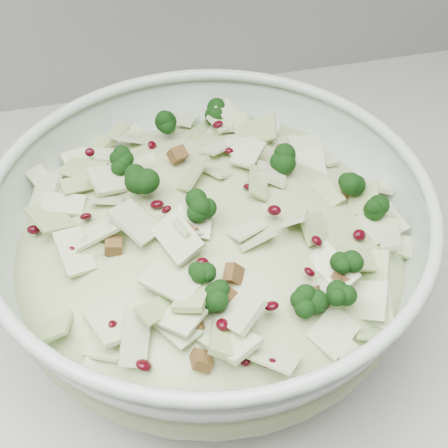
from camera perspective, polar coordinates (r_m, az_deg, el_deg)
The scene contains 3 objects.
counter at distance 1.08m, azimuth 10.87°, elevation -14.95°, with size 3.60×0.60×0.90m, color beige.
mixing_bowl at distance 0.54m, azimuth -1.27°, elevation -2.54°, with size 0.48×0.48×0.15m.
salad at distance 0.53m, azimuth -1.31°, elevation -0.82°, with size 0.48×0.48×0.15m.
Camera 1 is at (-0.31, 1.25, 1.38)m, focal length 50.00 mm.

